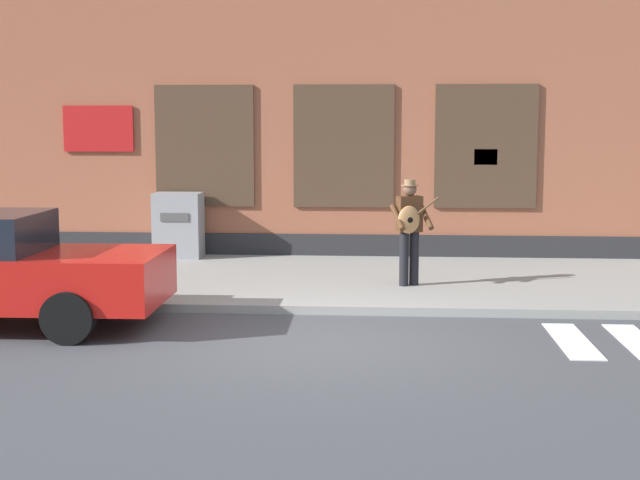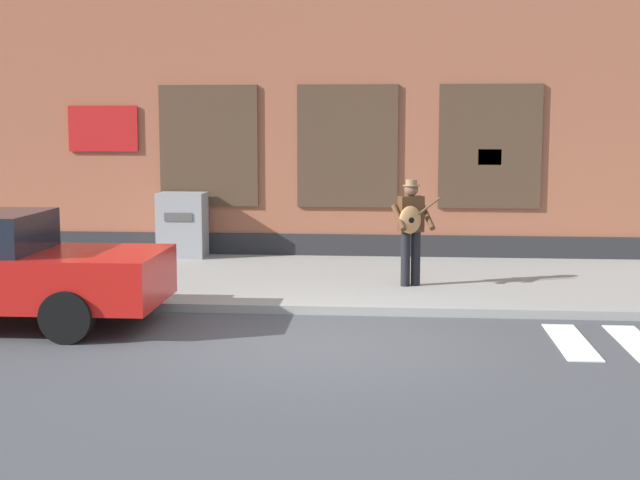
{
  "view_description": "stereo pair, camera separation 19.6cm",
  "coord_description": "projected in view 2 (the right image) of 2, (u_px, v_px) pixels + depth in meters",
  "views": [
    {
      "loc": [
        0.79,
        -10.72,
        2.68
      ],
      "look_at": [
        -0.12,
        1.94,
        1.04
      ],
      "focal_mm": 50.0,
      "sensor_mm": 36.0,
      "label": 1
    },
    {
      "loc": [
        0.99,
        -10.7,
        2.68
      ],
      "look_at": [
        -0.12,
        1.94,
        1.04
      ],
      "focal_mm": 50.0,
      "sensor_mm": 36.0,
      "label": 2
    }
  ],
  "objects": [
    {
      "name": "ground_plane",
      "position": [
        316.0,
        343.0,
        11.0
      ],
      "size": [
        160.0,
        160.0,
        0.0
      ],
      "primitive_type": "plane",
      "color": "#424449"
    },
    {
      "name": "busker",
      "position": [
        411.0,
        226.0,
        14.11
      ],
      "size": [
        0.79,
        0.67,
        1.7
      ],
      "color": "black",
      "rests_on": "sidewalk"
    },
    {
      "name": "building_backdrop",
      "position": [
        353.0,
        34.0,
        18.94
      ],
      "size": [
        28.0,
        4.06,
        9.24
      ],
      "color": "#99563D",
      "rests_on": "ground"
    },
    {
      "name": "sidewalk",
      "position": [
        338.0,
        281.0,
        15.08
      ],
      "size": [
        28.0,
        4.99,
        0.13
      ],
      "color": "gray",
      "rests_on": "ground"
    },
    {
      "name": "utility_box",
      "position": [
        182.0,
        225.0,
        17.29
      ],
      "size": [
        0.91,
        0.65,
        1.26
      ],
      "color": "gray",
      "rests_on": "sidewalk"
    }
  ]
}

